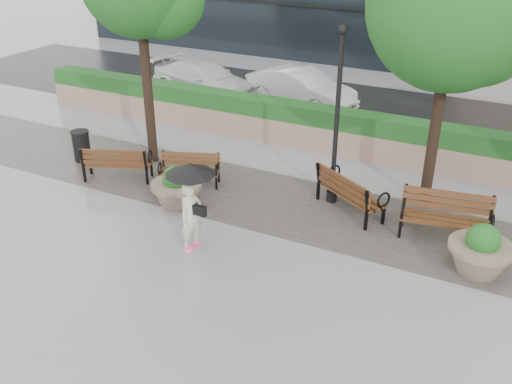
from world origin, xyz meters
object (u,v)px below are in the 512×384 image
at_px(planter_left, 177,190).
at_px(trash_bin, 82,147).
at_px(lamppost, 336,129).
at_px(pedestrian, 191,198).
at_px(bench_1, 190,176).
at_px(bench_3, 444,226).
at_px(car_right, 301,88).
at_px(bench_2, 349,200).
at_px(car_left, 204,79).
at_px(planter_right, 480,254).
at_px(bench_0, 118,170).

distance_m(planter_left, trash_bin, 4.31).
xyz_separation_m(lamppost, pedestrian, (-2.00, -3.55, -0.76)).
xyz_separation_m(bench_1, bench_3, (6.80, 0.28, 0.06)).
relative_size(bench_1, pedestrian, 0.85).
distance_m(bench_3, car_right, 10.09).
bearing_deg(bench_3, pedestrian, -157.96).
relative_size(bench_1, planter_left, 1.33).
xyz_separation_m(bench_2, car_right, (-4.40, 7.23, 0.41)).
bearing_deg(bench_3, bench_1, 173.47).
relative_size(lamppost, car_left, 0.96).
xyz_separation_m(planter_right, car_left, (-11.66, 7.97, 0.24)).
xyz_separation_m(planter_right, pedestrian, (-5.88, -1.93, 0.81)).
height_order(bench_3, planter_left, planter_left).
distance_m(bench_0, planter_right, 9.70).
distance_m(bench_3, trash_bin, 10.62).
bearing_deg(planter_left, bench_1, 107.18).
height_order(bench_3, car_right, car_right).
xyz_separation_m(bench_2, trash_bin, (-8.23, -0.58, 0.14)).
relative_size(bench_0, planter_left, 1.53).
distance_m(bench_1, bench_2, 4.45).
xyz_separation_m(bench_2, planter_right, (3.29, -1.29, 0.13)).
xyz_separation_m(bench_2, pedestrian, (-2.59, -3.21, 0.94)).
bearing_deg(planter_right, bench_1, 174.31).
relative_size(planter_left, lamppost, 0.29).
bearing_deg(bench_2, bench_1, 37.97).
xyz_separation_m(bench_3, planter_left, (-6.44, -1.43, 0.10)).
bearing_deg(trash_bin, planter_left, -14.72).
relative_size(planter_right, car_left, 0.29).
relative_size(bench_0, bench_2, 0.96).
bearing_deg(bench_0, pedestrian, 128.94).
xyz_separation_m(bench_0, car_left, (-1.96, 7.82, 0.38)).
bearing_deg(car_right, planter_right, -123.97).
bearing_deg(car_right, planter_left, -163.88).
xyz_separation_m(bench_3, car_right, (-6.78, 7.47, 0.40)).
bearing_deg(bench_3, car_left, 138.34).
distance_m(bench_1, car_right, 7.76).
relative_size(bench_0, planter_right, 1.48).
bearing_deg(pedestrian, car_left, 44.52).
height_order(bench_0, planter_right, planter_right).
bearing_deg(planter_left, car_right, 92.20).
bearing_deg(car_right, trash_bin, 167.80).
xyz_separation_m(bench_2, car_left, (-8.37, 6.68, 0.37)).
distance_m(bench_1, planter_right, 7.75).
height_order(bench_1, bench_2, bench_2).
bearing_deg(pedestrian, bench_1, 48.43).
height_order(planter_left, car_left, car_left).
distance_m(planter_left, planter_right, 7.36).
bearing_deg(planter_left, planter_right, 3.01).
bearing_deg(car_left, bench_3, -110.90).
bearing_deg(bench_0, trash_bin, -39.74).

